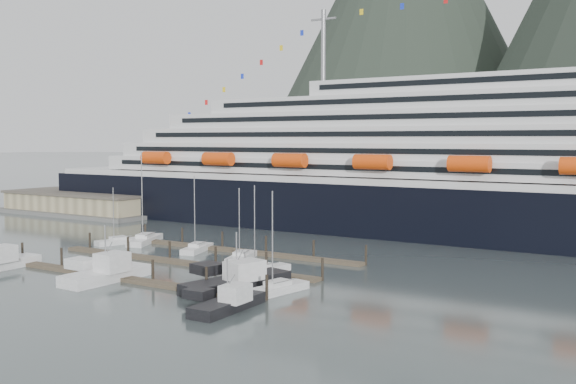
% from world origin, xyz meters
% --- Properties ---
extents(ground, '(1600.00, 1600.00, 0.00)m').
position_xyz_m(ground, '(0.00, 0.00, 0.00)').
color(ground, '#495655').
rests_on(ground, ground).
extents(cruise_ship, '(210.00, 30.40, 50.30)m').
position_xyz_m(cruise_ship, '(30.03, 54.94, 12.04)').
color(cruise_ship, black).
rests_on(cruise_ship, ground).
extents(warehouse, '(46.00, 20.00, 5.80)m').
position_xyz_m(warehouse, '(-72.00, 42.00, 2.25)').
color(warehouse, '#595956').
rests_on(warehouse, ground).
extents(dock_near, '(48.18, 2.28, 3.20)m').
position_xyz_m(dock_near, '(-4.93, -9.95, 0.31)').
color(dock_near, '#4D4232').
rests_on(dock_near, ground).
extents(dock_mid, '(48.18, 2.28, 3.20)m').
position_xyz_m(dock_mid, '(-4.93, 3.05, 0.31)').
color(dock_mid, '#4D4232').
rests_on(dock_mid, ground).
extents(dock_far, '(48.18, 2.28, 3.20)m').
position_xyz_m(dock_far, '(-4.93, 16.05, 0.31)').
color(dock_far, '#4D4232').
rests_on(dock_far, ground).
extents(sailboat_a, '(4.76, 8.48, 10.54)m').
position_xyz_m(sailboat_a, '(-27.00, 11.40, 0.39)').
color(sailboat_a, silver).
rests_on(sailboat_a, ground).
extents(sailboat_c, '(5.08, 9.16, 11.65)m').
position_xyz_m(sailboat_c, '(0.97, 10.42, 0.40)').
color(sailboat_c, silver).
rests_on(sailboat_c, ground).
extents(sailboat_d, '(4.47, 10.10, 12.74)m').
position_xyz_m(sailboat_d, '(9.43, 3.40, 0.40)').
color(sailboat_d, silver).
rests_on(sailboat_d, ground).
extents(sailboat_e, '(7.12, 11.31, 16.91)m').
position_xyz_m(sailboat_e, '(-24.00, 14.99, 0.46)').
color(sailboat_e, silver).
rests_on(sailboat_e, ground).
extents(sailboat_f, '(4.99, 8.97, 13.12)m').
position_xyz_m(sailboat_f, '(-10.08, 12.95, 0.42)').
color(sailboat_f, silver).
rests_on(sailboat_f, ground).
extents(sailboat_h, '(4.02, 9.23, 12.93)m').
position_xyz_m(sailboat_h, '(18.00, -5.12, 0.42)').
color(sailboat_h, silver).
rests_on(sailboat_h, ground).
extents(trawler_b, '(9.62, 12.63, 8.22)m').
position_xyz_m(trawler_b, '(-5.02, -11.56, 1.00)').
color(trawler_b, silver).
rests_on(trawler_b, ground).
extents(trawler_c, '(11.49, 15.80, 7.85)m').
position_xyz_m(trawler_c, '(12.19, -5.84, 0.97)').
color(trawler_c, black).
rests_on(trawler_c, ground).
extents(trawler_d, '(7.85, 10.61, 6.21)m').
position_xyz_m(trawler_d, '(17.88, -15.00, 0.83)').
color(trawler_d, black).
rests_on(trawler_d, ground).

